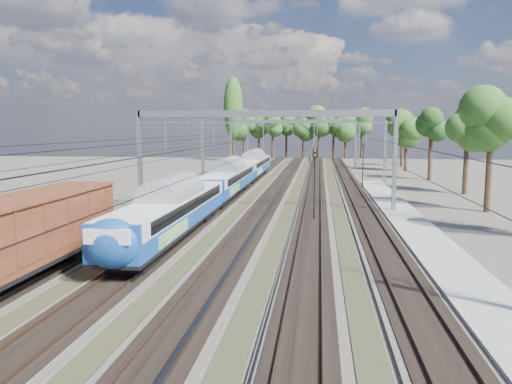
# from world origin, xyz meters

# --- Properties ---
(ground) EXTENTS (220.00, 220.00, 0.00)m
(ground) POSITION_xyz_m (0.00, 0.00, 0.00)
(ground) COLOR #47423A
(ground) RESTS_ON ground
(track_bed) EXTENTS (21.00, 130.00, 0.34)m
(track_bed) POSITION_xyz_m (-0.00, 45.00, 0.10)
(track_bed) COLOR #47423A
(track_bed) RESTS_ON ground
(platform) EXTENTS (3.00, 70.00, 0.30)m
(platform) POSITION_xyz_m (12.00, 20.00, 0.15)
(platform) COLOR gray
(platform) RESTS_ON ground
(catenary) EXTENTS (25.65, 130.00, 9.00)m
(catenary) POSITION_xyz_m (0.33, 52.69, 6.40)
(catenary) COLOR gray
(catenary) RESTS_ON ground
(tree_belt) EXTENTS (39.78, 101.72, 11.36)m
(tree_belt) POSITION_xyz_m (4.82, 92.87, 7.88)
(tree_belt) COLOR black
(tree_belt) RESTS_ON ground
(poplar) EXTENTS (4.40, 4.40, 19.04)m
(poplar) POSITION_xyz_m (-14.50, 98.00, 11.89)
(poplar) COLOR black
(poplar) RESTS_ON ground
(emu_train) EXTENTS (2.89, 61.21, 4.23)m
(emu_train) POSITION_xyz_m (-4.50, 36.92, 2.49)
(emu_train) COLOR black
(emu_train) RESTS_ON ground
(freight_boxcar) EXTENTS (3.21, 15.50, 4.00)m
(freight_boxcar) POSITION_xyz_m (-9.00, 6.76, 2.44)
(freight_boxcar) COLOR black
(freight_boxcar) RESTS_ON ground
(worker) EXTENTS (0.44, 0.61, 1.55)m
(worker) POSITION_xyz_m (2.86, 95.54, 0.77)
(worker) COLOR black
(worker) RESTS_ON ground
(signal_near) EXTENTS (0.37, 0.34, 5.80)m
(signal_near) POSITION_xyz_m (4.65, 25.29, 3.67)
(signal_near) COLOR black
(signal_near) RESTS_ON ground
(signal_far) EXTENTS (0.38, 0.35, 5.67)m
(signal_far) POSITION_xyz_m (10.31, 47.77, 3.59)
(signal_far) COLOR black
(signal_far) RESTS_ON ground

